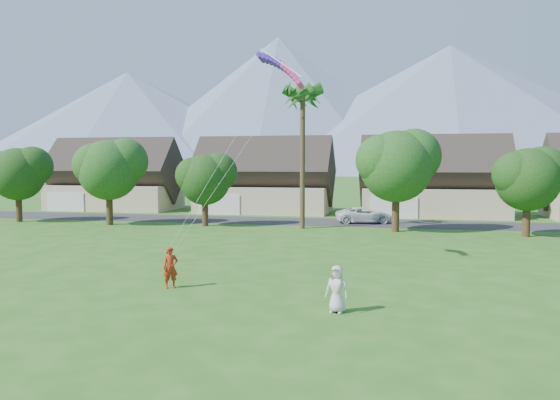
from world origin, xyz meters
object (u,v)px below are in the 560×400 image
(kite_flyer, at_px, (170,268))
(parafoil_kite, at_px, (283,67))
(watcher, at_px, (337,289))
(parked_car, at_px, (364,215))

(kite_flyer, relative_size, parafoil_kite, 0.62)
(watcher, relative_size, parafoil_kite, 0.60)
(kite_flyer, bearing_deg, parafoil_kite, 21.31)
(watcher, xyz_separation_m, parafoil_kite, (-3.95, 8.56, 10.07))
(kite_flyer, bearing_deg, parked_car, 41.03)
(parafoil_kite, bearing_deg, kite_flyer, -115.00)
(watcher, height_order, parked_car, watcher)
(kite_flyer, distance_m, watcher, 8.35)
(watcher, bearing_deg, parked_car, 103.74)
(watcher, relative_size, parked_car, 0.34)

